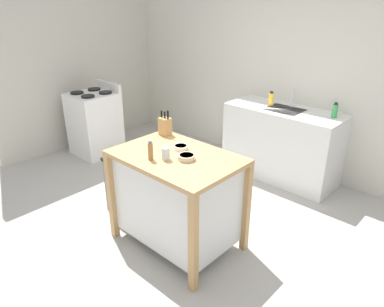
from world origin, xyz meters
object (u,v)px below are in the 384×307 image
object	(u,v)px
sink_faucet	(292,98)
stove	(95,123)
pepper_grinder	(150,150)
kitchen_island	(177,196)
bottle_hand_soap	(271,99)
bowl_ceramic_small	(181,147)
trash_bin	(124,185)
knife_block	(165,126)
drinking_cup	(166,154)
bowl_stoneware_deep	(187,157)
bottle_dish_soap	(335,111)

from	to	relation	value
sink_faucet	stove	size ratio (longest dim) A/B	0.22
pepper_grinder	kitchen_island	bearing A→B (deg)	66.36
pepper_grinder	stove	xyz separation A→B (m)	(-2.30, 0.90, -0.53)
bottle_hand_soap	stove	xyz separation A→B (m)	(-2.16, -1.21, -0.52)
bottle_hand_soap	stove	size ratio (longest dim) A/B	0.17
kitchen_island	bowl_ceramic_small	size ratio (longest dim) A/B	8.53
trash_bin	bottle_hand_soap	distance (m)	2.10
knife_block	drinking_cup	distance (m)	0.58
bowl_ceramic_small	drinking_cup	bearing A→B (deg)	-76.00
kitchen_island	drinking_cup	xyz separation A→B (m)	(-0.00, -0.12, 0.45)
drinking_cup	bottle_hand_soap	world-z (taller)	bottle_hand_soap
drinking_cup	kitchen_island	bearing A→B (deg)	89.21
sink_faucet	bottle_hand_soap	bearing A→B (deg)	-154.25
bowl_stoneware_deep	bottle_hand_soap	world-z (taller)	bottle_hand_soap
trash_bin	bottle_hand_soap	world-z (taller)	bottle_hand_soap
trash_bin	stove	size ratio (longest dim) A/B	0.62
knife_block	sink_faucet	distance (m)	1.79
trash_bin	bottle_hand_soap	size ratio (longest dim) A/B	3.60
kitchen_island	knife_block	size ratio (longest dim) A/B	4.34
bowl_stoneware_deep	bottle_dish_soap	bearing A→B (deg)	77.50
stove	sink_faucet	bearing A→B (deg)	29.02
bowl_ceramic_small	stove	bearing A→B (deg)	166.14
pepper_grinder	stove	distance (m)	2.52
knife_block	kitchen_island	bearing A→B (deg)	-32.76
pepper_grinder	drinking_cup	bearing A→B (deg)	45.02
pepper_grinder	bottle_dish_soap	xyz separation A→B (m)	(0.65, 2.16, -0.01)
bowl_stoneware_deep	sink_faucet	world-z (taller)	sink_faucet
bottle_dish_soap	kitchen_island	bearing A→B (deg)	-106.07
kitchen_island	bottle_dish_soap	bearing A→B (deg)	73.93
knife_block	sink_faucet	bearing A→B (deg)	76.33
bowl_stoneware_deep	trash_bin	distance (m)	1.11
bottle_dish_soap	drinking_cup	bearing A→B (deg)	-105.24
pepper_grinder	bottle_dish_soap	size ratio (longest dim) A/B	1.02
kitchen_island	pepper_grinder	distance (m)	0.54
drinking_cup	pepper_grinder	world-z (taller)	pepper_grinder
trash_bin	sink_faucet	size ratio (longest dim) A/B	2.86
kitchen_island	bottle_hand_soap	distance (m)	1.98
bowl_stoneware_deep	bowl_ceramic_small	xyz separation A→B (m)	(-0.19, 0.12, -0.00)
trash_bin	bowl_ceramic_small	bearing A→B (deg)	9.90
bowl_stoneware_deep	bottle_dish_soap	world-z (taller)	bottle_dish_soap
bottle_dish_soap	knife_block	bearing A→B (deg)	-120.66
drinking_cup	sink_faucet	xyz separation A→B (m)	(-0.01, 2.13, 0.05)
pepper_grinder	bottle_dish_soap	distance (m)	2.25
bowl_ceramic_small	bottle_hand_soap	size ratio (longest dim) A/B	0.74
kitchen_island	bottle_hand_soap	size ratio (longest dim) A/B	6.28
bowl_stoneware_deep	pepper_grinder	world-z (taller)	pepper_grinder
bowl_ceramic_small	drinking_cup	distance (m)	0.25
sink_faucet	stove	world-z (taller)	sink_faucet
bowl_ceramic_small	bottle_hand_soap	world-z (taller)	bottle_hand_soap
knife_block	bowl_ceramic_small	xyz separation A→B (m)	(0.37, -0.16, -0.07)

